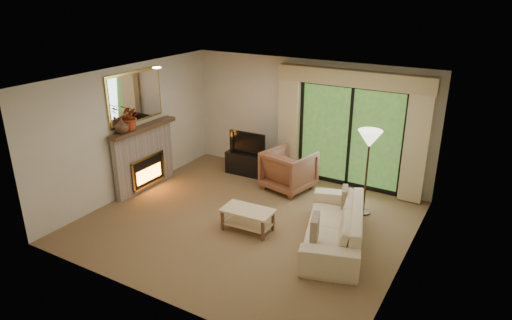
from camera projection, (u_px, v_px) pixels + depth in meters
The scene contains 22 objects.
floor at pixel (248, 221), 8.31m from camera, with size 5.50×5.50×0.00m, color brown.
ceiling at pixel (247, 79), 7.37m from camera, with size 5.50×5.50×0.00m, color silver.
wall_back at pixel (307, 120), 9.86m from camera, with size 5.00×5.00×0.00m, color beige.
wall_front at pixel (146, 214), 5.82m from camera, with size 5.00×5.00×0.00m, color beige.
wall_left at pixel (130, 131), 9.13m from camera, with size 5.00×5.00×0.00m, color beige.
wall_right at pixel (411, 188), 6.55m from camera, with size 5.00×5.00×0.00m, color beige.
fireplace at pixel (144, 157), 9.45m from camera, with size 0.24×1.70×1.37m, color gray, non-canonical shape.
mirror at pixel (135, 97), 9.04m from camera, with size 0.07×1.45×1.02m, color gold, non-canonical shape.
sliding_door at pixel (350, 136), 9.42m from camera, with size 2.26×0.10×2.16m, color black, non-canonical shape.
curtain_left at pixel (289, 124), 9.93m from camera, with size 0.45×0.18×2.35m, color tan.
curtain_right at pixel (417, 144), 8.66m from camera, with size 0.45×0.18×2.35m, color tan.
cornice at pixel (353, 78), 8.91m from camera, with size 3.20×0.24×0.32m, color tan.
media_console at pixel (249, 163), 10.32m from camera, with size 1.01×0.46×0.51m, color black.
tv at pixel (249, 142), 10.14m from camera, with size 0.88×0.11×0.51m, color black.
armchair at pixel (289, 170), 9.49m from camera, with size 0.91×0.94×0.85m, color brown.
sofa at pixel (334, 225), 7.52m from camera, with size 2.28×0.89×0.66m, color beige.
pillow_near at pixel (315, 228), 6.94m from camera, with size 0.11×0.41×0.41m, color brown.
pillow_far at pixel (344, 197), 8.01m from camera, with size 0.09×0.35×0.35m, color brown.
coffee_table at pixel (248, 220), 7.94m from camera, with size 0.89×0.49×0.40m, color beige, non-canonical shape.
floor_lamp at pixel (367, 173), 8.34m from camera, with size 0.44×0.44×1.62m, color white, non-canonical shape.
vase at pixel (122, 125), 8.72m from camera, with size 0.28×0.28×0.29m, color #48301F.
branches at pixel (130, 117), 8.87m from camera, with size 0.46×0.40×0.51m, color #9F3719.
Camera 1 is at (3.82, -6.28, 4.04)m, focal length 32.00 mm.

